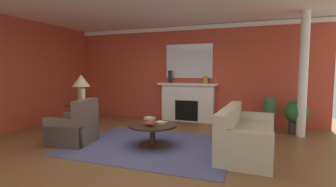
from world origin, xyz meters
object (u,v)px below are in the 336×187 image
fireplace (188,103)px  mantel_mirror (189,61)px  side_table (82,116)px  vase_mantel_right (205,80)px  vase_mantel_left (170,77)px  table_lamp (81,84)px  sofa (245,137)px  vase_tall_corner (269,114)px  coffee_table (153,130)px  potted_plant (296,114)px  vase_on_side_table (83,97)px  armchair_near_window (74,129)px

fireplace → mantel_mirror: bearing=90.0°
side_table → vase_mantel_right: bearing=39.8°
mantel_mirror → vase_mantel_left: size_ratio=3.83×
mantel_mirror → table_lamp: 3.22m
sofa → vase_tall_corner: (0.46, 2.15, 0.12)m
coffee_table → potted_plant: size_ratio=1.20×
fireplace → table_lamp: (-2.09, -2.25, 0.67)m
sofa → vase_mantel_left: 3.55m
coffee_table → mantel_mirror: bearing=90.8°
vase_on_side_table → potted_plant: vase_on_side_table is taller
coffee_table → side_table: bearing=168.0°
armchair_near_window → side_table: (-0.52, 0.89, 0.09)m
fireplace → vase_mantel_right: vase_mantel_right is taller
coffee_table → vase_tall_corner: vase_tall_corner is taller
coffee_table → vase_mantel_left: 2.90m
table_lamp → mantel_mirror: bearing=48.5°
sofa → coffee_table: (-1.81, -0.25, 0.04)m
vase_mantel_left → vase_on_side_table: bearing=-121.0°
side_table → vase_mantel_right: (2.64, 2.20, 0.88)m
mantel_mirror → coffee_table: bearing=-89.2°
sofa → potted_plant: size_ratio=2.56×
sofa → fireplace: bearing=127.1°
mantel_mirror → vase_on_side_table: (-1.94, -2.49, -0.92)m
mantel_mirror → armchair_near_window: 3.92m
armchair_near_window → table_lamp: 1.38m
armchair_near_window → side_table: 1.03m
side_table → vase_mantel_right: size_ratio=3.14×
fireplace → potted_plant: bearing=-10.9°
coffee_table → vase_mantel_right: (0.51, 2.65, 0.94)m
mantel_mirror → vase_on_side_table: bearing=-128.0°
coffee_table → vase_tall_corner: 3.30m
vase_mantel_right → vase_mantel_left: size_ratio=0.59×
sofa → vase_mantel_right: bearing=118.4°
potted_plant → vase_tall_corner: bearing=156.6°
vase_mantel_left → coffee_table: bearing=-77.5°
sofa → potted_plant: 2.17m
table_lamp → vase_mantel_left: 2.69m
fireplace → table_lamp: table_lamp is taller
table_lamp → potted_plant: bearing=18.7°
armchair_near_window → vase_on_side_table: vase_on_side_table is taller
side_table → vase_mantel_left: size_ratio=1.85×
side_table → table_lamp: (-0.00, 0.00, 0.82)m
vase_mantel_right → vase_tall_corner: bearing=-8.1°
side_table → potted_plant: size_ratio=0.84×
coffee_table → vase_mantel_left: bearing=102.5°
vase_mantel_right → vase_on_side_table: bearing=-137.1°
vase_mantel_right → vase_on_side_table: 3.42m
vase_mantel_left → vase_tall_corner: bearing=-5.0°
armchair_near_window → vase_mantel_right: size_ratio=4.26×
sofa → vase_tall_corner: size_ratio=2.54×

